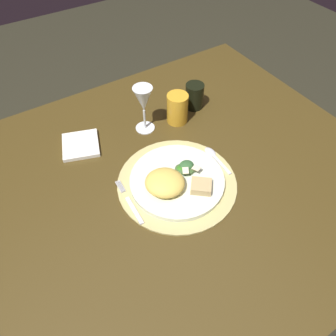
{
  "coord_description": "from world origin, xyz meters",
  "views": [
    {
      "loc": [
        -0.3,
        -0.51,
        1.46
      ],
      "look_at": [
        0.04,
        0.02,
        0.73
      ],
      "focal_mm": 34.35,
      "sensor_mm": 36.0,
      "label": 1
    }
  ],
  "objects_px": {
    "wine_glass": "(143,101)",
    "amber_tumbler": "(177,108)",
    "spoon": "(214,156)",
    "napkin": "(81,145)",
    "dining_table": "(161,204)",
    "dark_tumbler": "(194,96)",
    "fork": "(130,204)",
    "dinner_plate": "(177,180)"
  },
  "relations": [
    {
      "from": "dining_table",
      "to": "napkin",
      "type": "height_order",
      "value": "napkin"
    },
    {
      "from": "fork",
      "to": "dark_tumbler",
      "type": "bearing_deg",
      "value": 33.59
    },
    {
      "from": "napkin",
      "to": "wine_glass",
      "type": "bearing_deg",
      "value": -9.11
    },
    {
      "from": "dinner_plate",
      "to": "dark_tumbler",
      "type": "bearing_deg",
      "value": 47.25
    },
    {
      "from": "spoon",
      "to": "dark_tumbler",
      "type": "height_order",
      "value": "dark_tumbler"
    },
    {
      "from": "dinner_plate",
      "to": "fork",
      "type": "distance_m",
      "value": 0.15
    },
    {
      "from": "dining_table",
      "to": "wine_glass",
      "type": "distance_m",
      "value": 0.34
    },
    {
      "from": "dining_table",
      "to": "dinner_plate",
      "type": "relative_size",
      "value": 4.93
    },
    {
      "from": "dining_table",
      "to": "wine_glass",
      "type": "bearing_deg",
      "value": 71.02
    },
    {
      "from": "dining_table",
      "to": "amber_tumbler",
      "type": "height_order",
      "value": "amber_tumbler"
    },
    {
      "from": "spoon",
      "to": "napkin",
      "type": "xyz_separation_m",
      "value": [
        -0.34,
        0.27,
        -0.0
      ]
    },
    {
      "from": "spoon",
      "to": "amber_tumbler",
      "type": "xyz_separation_m",
      "value": [
        0.0,
        0.21,
        0.04
      ]
    },
    {
      "from": "dark_tumbler",
      "to": "fork",
      "type": "bearing_deg",
      "value": -146.41
    },
    {
      "from": "wine_glass",
      "to": "amber_tumbler",
      "type": "xyz_separation_m",
      "value": [
        0.12,
        -0.02,
        -0.06
      ]
    },
    {
      "from": "spoon",
      "to": "amber_tumbler",
      "type": "height_order",
      "value": "amber_tumbler"
    },
    {
      "from": "dining_table",
      "to": "spoon",
      "type": "distance_m",
      "value": 0.23
    },
    {
      "from": "dinner_plate",
      "to": "wine_glass",
      "type": "height_order",
      "value": "wine_glass"
    },
    {
      "from": "napkin",
      "to": "wine_glass",
      "type": "xyz_separation_m",
      "value": [
        0.22,
        -0.04,
        0.11
      ]
    },
    {
      "from": "napkin",
      "to": "wine_glass",
      "type": "relative_size",
      "value": 0.74
    },
    {
      "from": "dinner_plate",
      "to": "amber_tumbler",
      "type": "bearing_deg",
      "value": 56.8
    },
    {
      "from": "dining_table",
      "to": "amber_tumbler",
      "type": "xyz_separation_m",
      "value": [
        0.2,
        0.21,
        0.17
      ]
    },
    {
      "from": "amber_tumbler",
      "to": "dark_tumbler",
      "type": "bearing_deg",
      "value": 19.29
    },
    {
      "from": "fork",
      "to": "dark_tumbler",
      "type": "distance_m",
      "value": 0.49
    },
    {
      "from": "wine_glass",
      "to": "amber_tumbler",
      "type": "relative_size",
      "value": 1.56
    },
    {
      "from": "napkin",
      "to": "dinner_plate",
      "type": "bearing_deg",
      "value": -58.36
    },
    {
      "from": "fork",
      "to": "napkin",
      "type": "distance_m",
      "value": 0.29
    },
    {
      "from": "fork",
      "to": "amber_tumbler",
      "type": "height_order",
      "value": "amber_tumbler"
    },
    {
      "from": "wine_glass",
      "to": "dark_tumbler",
      "type": "bearing_deg",
      "value": 2.79
    },
    {
      "from": "dining_table",
      "to": "dark_tumbler",
      "type": "height_order",
      "value": "dark_tumbler"
    },
    {
      "from": "fork",
      "to": "spoon",
      "type": "relative_size",
      "value": 1.29
    },
    {
      "from": "dinner_plate",
      "to": "amber_tumbler",
      "type": "relative_size",
      "value": 2.62
    },
    {
      "from": "napkin",
      "to": "amber_tumbler",
      "type": "xyz_separation_m",
      "value": [
        0.34,
        -0.06,
        0.05
      ]
    },
    {
      "from": "dinner_plate",
      "to": "napkin",
      "type": "relative_size",
      "value": 2.27
    },
    {
      "from": "wine_glass",
      "to": "dark_tumbler",
      "type": "xyz_separation_m",
      "value": [
        0.21,
        0.01,
        -0.07
      ]
    },
    {
      "from": "fork",
      "to": "spoon",
      "type": "xyz_separation_m",
      "value": [
        0.31,
        0.02,
        0.0
      ]
    },
    {
      "from": "wine_glass",
      "to": "amber_tumbler",
      "type": "height_order",
      "value": "wine_glass"
    },
    {
      "from": "dining_table",
      "to": "napkin",
      "type": "relative_size",
      "value": 11.16
    },
    {
      "from": "dark_tumbler",
      "to": "dinner_plate",
      "type": "bearing_deg",
      "value": -132.75
    },
    {
      "from": "dining_table",
      "to": "amber_tumbler",
      "type": "distance_m",
      "value": 0.33
    },
    {
      "from": "dining_table",
      "to": "wine_glass",
      "type": "height_order",
      "value": "wine_glass"
    },
    {
      "from": "amber_tumbler",
      "to": "dinner_plate",
      "type": "bearing_deg",
      "value": -123.2
    },
    {
      "from": "fork",
      "to": "wine_glass",
      "type": "xyz_separation_m",
      "value": [
        0.19,
        0.26,
        0.11
      ]
    }
  ]
}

